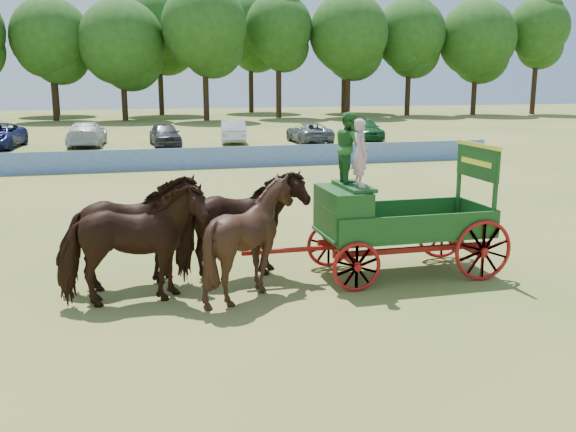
# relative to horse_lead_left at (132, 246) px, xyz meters

# --- Properties ---
(ground) EXTENTS (160.00, 160.00, 0.00)m
(ground) POSITION_rel_horse_lead_left_xyz_m (7.59, 1.27, -1.23)
(ground) COLOR olive
(ground) RESTS_ON ground
(horse_lead_left) EXTENTS (3.00, 1.56, 2.45)m
(horse_lead_left) POSITION_rel_horse_lead_left_xyz_m (0.00, 0.00, 0.00)
(horse_lead_left) COLOR black
(horse_lead_left) RESTS_ON ground
(horse_lead_right) EXTENTS (3.11, 1.88, 2.45)m
(horse_lead_right) POSITION_rel_horse_lead_left_xyz_m (0.00, 1.10, 0.00)
(horse_lead_right) COLOR black
(horse_lead_right) RESTS_ON ground
(horse_wheel_left) EXTENTS (2.30, 2.06, 2.46)m
(horse_wheel_left) POSITION_rel_horse_lead_left_xyz_m (2.40, 0.00, 0.00)
(horse_wheel_left) COLOR black
(horse_wheel_left) RESTS_ON ground
(horse_wheel_right) EXTENTS (3.12, 1.92, 2.45)m
(horse_wheel_right) POSITION_rel_horse_lead_left_xyz_m (2.40, 1.10, 0.00)
(horse_wheel_right) COLOR black
(horse_wheel_right) RESTS_ON ground
(farm_dray) EXTENTS (6.00, 2.00, 3.74)m
(farm_dray) POSITION_rel_horse_lead_left_xyz_m (5.36, 0.58, 0.41)
(farm_dray) COLOR maroon
(farm_dray) RESTS_ON ground
(sponsor_banner) EXTENTS (26.00, 0.08, 1.05)m
(sponsor_banner) POSITION_rel_horse_lead_left_xyz_m (6.59, 19.27, -0.70)
(sponsor_banner) COLOR #214BB3
(sponsor_banner) RESTS_ON ground
(parked_cars) EXTENTS (38.05, 7.21, 1.60)m
(parked_cars) POSITION_rel_horse_lead_left_xyz_m (-0.30, 31.30, -0.47)
(parked_cars) COLOR silver
(parked_cars) RESTS_ON ground
(treeline) EXTENTS (92.58, 23.84, 15.22)m
(treeline) POSITION_rel_horse_lead_left_xyz_m (2.79, 61.37, 8.20)
(treeline) COLOR #382314
(treeline) RESTS_ON ground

